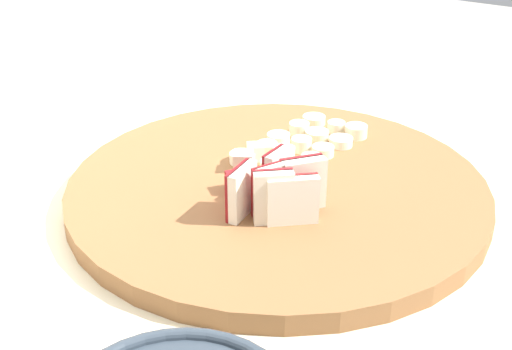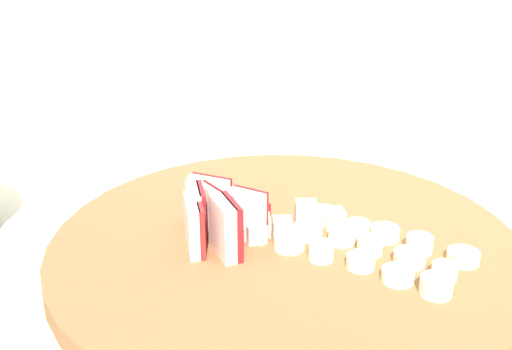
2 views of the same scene
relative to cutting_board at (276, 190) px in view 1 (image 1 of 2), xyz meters
The scene contains 5 objects.
tile_backsplash 0.47m from the cutting_board, 89.59° to the left, with size 2.40×0.04×1.30m, color silver.
cutting_board is the anchor object (origin of this frame).
apple_wedge_fan 0.08m from the cutting_board, 144.93° to the right, with size 0.09×0.08×0.05m.
apple_dice_pile 0.03m from the cutting_board, 115.71° to the left, with size 0.10×0.09×0.02m.
banana_slice_rows 0.09m from the cutting_board, 10.19° to the left, with size 0.18×0.10×0.02m.
Camera 1 is at (-0.54, -0.35, 1.24)m, focal length 46.30 mm.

